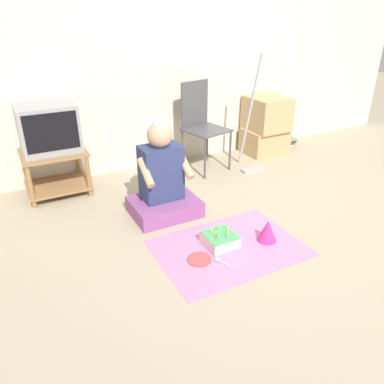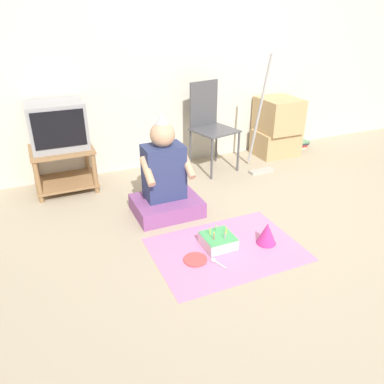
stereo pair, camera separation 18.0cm
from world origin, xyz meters
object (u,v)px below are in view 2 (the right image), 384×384
at_px(book_pile, 300,144).
at_px(person_seated, 165,182).
at_px(dust_mop, 260,139).
at_px(birthday_cake, 218,241).
at_px(tv, 57,125).
at_px(party_hat_blue, 267,233).
at_px(paper_plate, 195,259).
at_px(folding_chair, 209,121).
at_px(cardboard_box_stack, 277,127).

distance_m(book_pile, person_seated, 2.37).
relative_size(dust_mop, birthday_cake, 5.39).
distance_m(tv, dust_mop, 2.09).
bearing_deg(tv, party_hat_blue, -52.33).
bearing_deg(paper_plate, book_pile, 36.34).
xyz_separation_m(folding_chair, dust_mop, (0.47, -0.30, -0.17)).
bearing_deg(folding_chair, paper_plate, -119.18).
height_order(tv, folding_chair, folding_chair).
bearing_deg(dust_mop, birthday_cake, -133.59).
height_order(tv, paper_plate, tv).
relative_size(tv, folding_chair, 0.54).
distance_m(cardboard_box_stack, dust_mop, 0.59).
xyz_separation_m(folding_chair, paper_plate, (-0.87, -1.56, -0.53)).
bearing_deg(person_seated, dust_mop, 20.67).
xyz_separation_m(person_seated, party_hat_blue, (0.53, -0.79, -0.20)).
relative_size(cardboard_box_stack, paper_plate, 4.02).
xyz_separation_m(book_pile, party_hat_blue, (-1.65, -1.67, 0.04)).
height_order(dust_mop, party_hat_blue, dust_mop).
distance_m(cardboard_box_stack, paper_plate, 2.45).
bearing_deg(party_hat_blue, dust_mop, 59.70).
relative_size(cardboard_box_stack, dust_mop, 0.55).
height_order(dust_mop, person_seated, dust_mop).
relative_size(dust_mop, person_seated, 1.41).
height_order(cardboard_box_stack, birthday_cake, cardboard_box_stack).
bearing_deg(paper_plate, tv, 112.75).
relative_size(book_pile, birthday_cake, 0.83).
distance_m(cardboard_box_stack, person_seated, 1.94).
relative_size(person_seated, party_hat_blue, 5.16).
height_order(tv, dust_mop, dust_mop).
distance_m(tv, cardboard_box_stack, 2.52).
bearing_deg(person_seated, folding_chair, 44.12).
relative_size(folding_chair, dust_mop, 0.76).
bearing_deg(folding_chair, cardboard_box_stack, 2.75).
xyz_separation_m(dust_mop, party_hat_blue, (-0.75, -1.28, -0.28)).
xyz_separation_m(folding_chair, cardboard_box_stack, (0.94, 0.05, -0.19)).
bearing_deg(book_pile, person_seated, -158.11).
height_order(birthday_cake, paper_plate, birthday_cake).
bearing_deg(birthday_cake, book_pile, 37.75).
relative_size(folding_chair, cardboard_box_stack, 1.38).
relative_size(folding_chair, paper_plate, 5.53).
relative_size(person_seated, paper_plate, 5.18).
xyz_separation_m(dust_mop, paper_plate, (-1.34, -1.26, -0.36)).
xyz_separation_m(cardboard_box_stack, paper_plate, (-1.81, -1.61, -0.34)).
bearing_deg(tv, folding_chair, -3.04).
bearing_deg(cardboard_box_stack, book_pile, 6.02).
relative_size(cardboard_box_stack, party_hat_blue, 4.00).
bearing_deg(party_hat_blue, paper_plate, 178.17).
xyz_separation_m(folding_chair, party_hat_blue, (-0.28, -1.58, -0.45)).
relative_size(birthday_cake, paper_plate, 1.35).
relative_size(tv, person_seated, 0.58).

